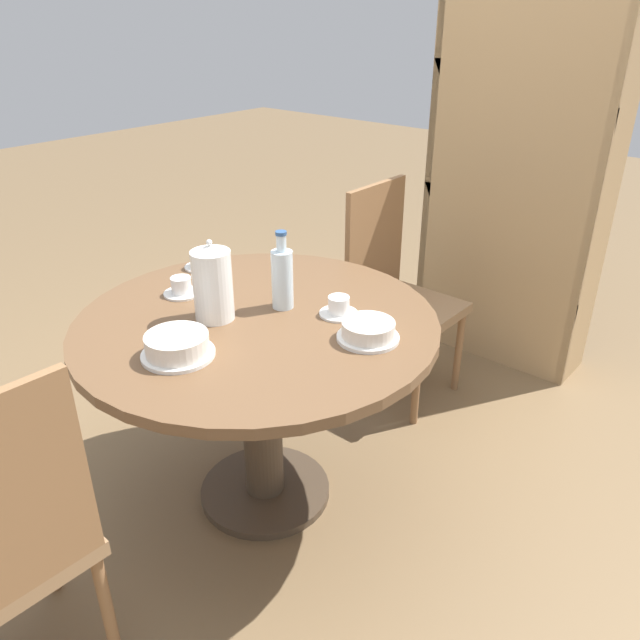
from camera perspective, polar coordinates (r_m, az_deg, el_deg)
name	(u,v)px	position (r m, az deg, el deg)	size (l,w,h in m)	color
ground_plane	(266,493)	(2.46, -4.99, -15.44)	(14.00, 14.00, 0.00)	brown
dining_table	(259,359)	(2.11, -5.62, -3.61)	(1.19, 1.19, 0.74)	#473828
chair_b	(396,291)	(2.83, 6.94, 2.66)	(0.42, 0.42, 0.97)	olive
bookshelf	(513,193)	(3.17, 17.25, 11.05)	(0.85, 0.28, 1.72)	tan
coffee_pot	(213,283)	(2.01, -9.80, 3.34)	(0.13, 0.13, 0.27)	white
water_bottle	(282,277)	(2.07, -3.47, 3.94)	(0.07, 0.07, 0.27)	silver
cake_main	(177,346)	(1.85, -12.98, -2.30)	(0.21, 0.21, 0.07)	white
cake_second	(368,331)	(1.90, 4.42, -1.02)	(0.19, 0.19, 0.06)	white
cup_a	(201,262)	(2.46, -10.84, 5.27)	(0.13, 0.13, 0.06)	silver
cup_b	(181,288)	(2.24, -12.56, 2.91)	(0.13, 0.13, 0.06)	silver
cup_c	(339,308)	(2.04, 1.72, 1.14)	(0.13, 0.13, 0.06)	silver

